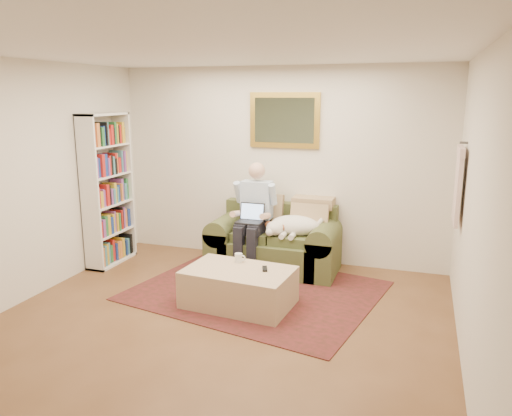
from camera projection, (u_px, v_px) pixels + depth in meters
The scene contains 12 objects.
room_shell at pixel (217, 195), 4.71m from camera, with size 4.51×5.00×2.61m.
rug at pixel (256, 291), 5.79m from camera, with size 2.64×2.11×0.01m, color black.
sofa at pixel (274, 248), 6.48m from camera, with size 1.65×0.84×0.99m.
seated_man at pixel (252, 218), 6.33m from camera, with size 0.54×0.78×1.39m, color #8CABD8, non-canonical shape.
laptop at pixel (251, 217), 6.26m from camera, with size 0.32×0.25×0.23m.
sleeping_dog at pixel (295, 225), 6.24m from camera, with size 0.68×0.43×0.25m, color white, non-canonical shape.
ottoman at pixel (239, 287), 5.36m from camera, with size 1.13×0.72×0.41m, color tan.
coffee_mug at pixel (239, 258), 5.53m from camera, with size 0.08×0.08×0.10m, color white.
tv_remote at pixel (265, 269), 5.30m from camera, with size 0.05×0.15×0.02m, color black.
bookshelf at pixel (108, 190), 6.58m from camera, with size 0.28×0.80×2.00m, color white, non-canonical shape.
wall_mirror at pixel (284, 120), 6.52m from camera, with size 0.94×0.04×0.72m.
hanging_shirt at pixel (458, 181), 5.18m from camera, with size 0.06×0.52×0.90m, color beige, non-canonical shape.
Camera 1 is at (1.82, -3.91, 2.23)m, focal length 35.00 mm.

